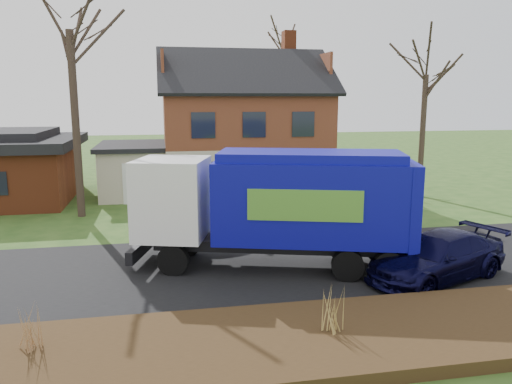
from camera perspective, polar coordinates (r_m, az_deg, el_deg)
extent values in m
plane|color=#274918|center=(16.17, -0.50, -8.65)|extent=(120.00, 120.00, 0.00)
cube|color=black|center=(16.16, -0.50, -8.62)|extent=(80.00, 7.00, 0.02)
cube|color=#301F10|center=(11.35, 4.50, -16.67)|extent=(80.00, 3.50, 0.30)
cube|color=beige|center=(29.66, -1.55, 2.96)|extent=(9.00, 7.50, 2.70)
cube|color=#5A2A19|center=(29.41, -1.58, 8.28)|extent=(9.00, 7.50, 2.80)
cube|color=brown|center=(31.13, 3.76, 16.43)|extent=(0.70, 0.90, 1.60)
cube|color=beige|center=(28.83, -13.65, 2.34)|extent=(3.50, 5.50, 2.60)
cube|color=black|center=(28.66, -13.78, 5.14)|extent=(3.90, 5.90, 0.24)
cylinder|color=black|center=(15.60, -9.44, -7.67)|extent=(1.01, 0.58, 0.96)
cylinder|color=black|center=(17.39, -7.79, -5.68)|extent=(1.01, 0.58, 0.96)
cylinder|color=black|center=(15.15, 10.43, -8.27)|extent=(1.01, 0.58, 0.96)
cylinder|color=black|center=(16.99, 9.90, -6.14)|extent=(1.01, 0.58, 0.96)
cylinder|color=black|center=(15.30, 14.97, -8.27)|extent=(1.01, 0.58, 0.96)
cylinder|color=black|center=(17.12, 13.94, -6.16)|extent=(1.01, 0.58, 0.96)
cube|color=black|center=(15.93, 2.83, -5.98)|extent=(7.95, 3.32, 0.32)
cube|color=white|center=(16.12, -9.54, -0.67)|extent=(2.70, 2.82, 2.50)
cube|color=black|center=(16.39, -12.99, -0.11)|extent=(0.65, 1.97, 0.83)
cube|color=black|center=(16.85, -13.02, -6.30)|extent=(0.88, 2.28, 0.42)
cube|color=#0B0B87|center=(15.57, 6.12, -0.98)|extent=(6.25, 3.87, 2.50)
cube|color=#0B0B87|center=(15.35, 6.22, 4.10)|extent=(5.90, 3.52, 0.28)
cube|color=#0B0B87|center=(15.91, 17.01, -1.49)|extent=(0.98, 2.35, 2.68)
cube|color=#508F2F|center=(14.40, 5.60, -1.56)|extent=(3.21, 0.98, 0.93)
cube|color=#508F2F|center=(16.70, 5.62, 0.16)|extent=(3.21, 0.98, 0.93)
imported|color=#95969C|center=(19.75, -4.62, -2.79)|extent=(4.85, 3.35, 1.51)
imported|color=black|center=(15.96, 20.01, -6.95)|extent=(5.17, 3.56, 1.39)
cylinder|color=#382A22|center=(23.73, -19.90, 7.11)|extent=(0.34, 0.34, 8.25)
cylinder|color=#3C2E24|center=(28.64, 18.47, 6.02)|extent=(0.30, 0.30, 6.56)
cylinder|color=#3F2F26|center=(38.10, 3.11, 9.02)|extent=(0.32, 0.32, 8.45)
cone|color=#9C7045|center=(11.49, -24.52, -13.86)|extent=(0.04, 0.04, 0.95)
cone|color=#9C7045|center=(11.53, -25.30, -13.84)|extent=(0.04, 0.04, 0.95)
cone|color=#9C7045|center=(11.45, -23.73, -13.88)|extent=(0.04, 0.04, 0.95)
cone|color=#9C7045|center=(11.60, -24.37, -13.61)|extent=(0.04, 0.04, 0.95)
cone|color=#9C7045|center=(11.38, -24.67, -14.12)|extent=(0.04, 0.04, 0.95)
cone|color=#A08646|center=(11.34, 8.85, -13.14)|extent=(0.04, 0.04, 1.00)
cone|color=#A08646|center=(11.29, 8.07, -13.23)|extent=(0.04, 0.04, 1.00)
cone|color=#A08646|center=(11.39, 9.62, -13.05)|extent=(0.04, 0.04, 1.00)
cone|color=#A08646|center=(11.45, 8.64, -12.89)|extent=(0.04, 0.04, 1.00)
cone|color=#A08646|center=(11.23, 9.08, -13.39)|extent=(0.04, 0.04, 1.00)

